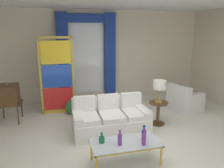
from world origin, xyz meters
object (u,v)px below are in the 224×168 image
Objects in this scene: bottle_blue_decanter at (102,139)px; vintage_tv at (8,95)px; bottle_crystal_tall at (144,138)px; coffee_table at (126,144)px; armchair_white at (184,101)px; table_lamp_brass at (159,86)px; couch_white_long at (110,119)px; bottle_ruby_flask at (120,139)px; bottle_amber_squat at (144,134)px; peacock_figurine at (74,108)px; round_side_table at (158,111)px; stained_glass_divider at (57,78)px.

bottle_blue_decanter is 0.15× the size of vintage_tv.
vintage_tv is at bearing 134.06° from bottle_crystal_tall.
vintage_tv is (-2.64, 2.73, 0.19)m from bottle_crystal_tall.
armchair_white is (2.54, 2.13, -0.08)m from coffee_table.
table_lamp_brass reaches higher than bottle_crystal_tall.
couch_white_long is 1.32× the size of vintage_tv.
bottle_ruby_flask is (-0.18, -1.43, 0.22)m from couch_white_long.
vintage_tv reaches higher than bottle_ruby_flask.
bottle_crystal_tall is at bearing -112.81° from bottle_amber_squat.
couch_white_long is at bearing -162.75° from armchair_white.
vintage_tv is at bearing 179.98° from peacock_figurine.
table_lamp_brass reaches higher than round_side_table.
bottle_amber_squat is at bearing -7.42° from bottle_blue_decanter.
vintage_tv reaches higher than coffee_table.
peacock_figurine is at bearing 96.48° from bottle_blue_decanter.
couch_white_long is at bearing -57.79° from peacock_figurine.
bottle_amber_squat is at bearing 7.35° from bottle_ruby_flask.
bottle_blue_decanter is 2.49m from peacock_figurine.
bottle_blue_decanter is at bearing -143.33° from round_side_table.
bottle_crystal_tall is at bearing -134.39° from armchair_white.
bottle_crystal_tall is 0.18m from bottle_amber_squat.
armchair_white is at bearing 39.49° from bottle_ruby_flask.
couch_white_long is at bearing -26.35° from vintage_tv.
stained_glass_divider reaches higher than bottle_amber_squat.
table_lamp_brass is at bearing 55.02° from bottle_amber_squat.
vintage_tv reaches higher than bottle_crystal_tall.
peacock_figurine is (0.40, -0.32, -0.84)m from stained_glass_divider.
coffee_table is 3.50m from vintage_tv.
bottle_ruby_flask is (-0.13, -0.06, 0.15)m from coffee_table.
stained_glass_divider reaches higher than peacock_figurine.
vintage_tv is 3.89m from table_lamp_brass.
vintage_tv reaches higher than round_side_table.
peacock_figurine reaches higher than coffee_table.
vintage_tv reaches higher than couch_white_long.
bottle_blue_decanter is 0.78m from bottle_amber_squat.
bottle_crystal_tall reaches higher than peacock_figurine.
round_side_table is at bearing 0.00° from table_lamp_brass.
bottle_amber_squat is 0.22× the size of vintage_tv.
coffee_table is 3.95× the size of bottle_crystal_tall.
couch_white_long reaches higher than round_side_table.
bottle_crystal_tall reaches higher than round_side_table.
peacock_figurine is (1.66, -0.00, -0.51)m from vintage_tv.
round_side_table is 0.67m from table_lamp_brass.
couch_white_long is 3.11× the size of table_lamp_brass.
couch_white_long reaches higher than armchair_white.
bottle_crystal_tall is 0.15× the size of stained_glass_divider.
armchair_white reaches higher than bottle_amber_squat.
stained_glass_divider reaches higher than armchair_white.
bottle_ruby_flask reaches higher than coffee_table.
bottle_ruby_flask is at bearing -97.27° from couch_white_long.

